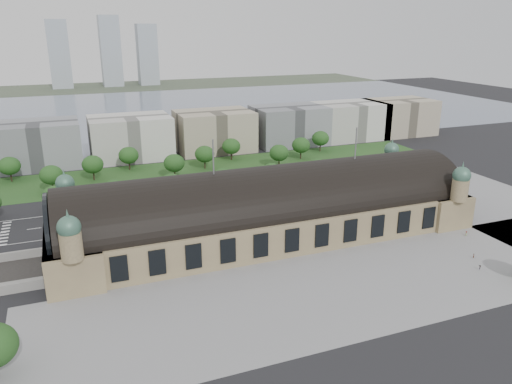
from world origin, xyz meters
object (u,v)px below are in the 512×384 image
object	(u,v)px
traffic_car_4	(256,200)
bus_mid	(244,206)
parked_car_0	(85,233)
parked_car_6	(202,217)
traffic_car_5	(298,189)
parked_car_1	(94,236)
traffic_car_6	(360,190)
bus_west	(221,206)
parked_car_5	(152,228)
traffic_car_3	(146,213)
parked_car_4	(161,222)
pedestrian_1	(474,256)
pedestrian_4	(480,268)
bus_east	(278,202)
traffic_car_2	(59,228)
parked_car_2	(136,226)
parked_car_3	(154,223)
traffic_car_1	(50,219)
pedestrian_0	(466,234)
petrol_station	(99,192)

from	to	relation	value
traffic_car_4	bus_mid	bearing A→B (deg)	-48.08
parked_car_0	parked_car_6	xyz separation A→B (m)	(44.39, 0.00, -0.17)
traffic_car_5	parked_car_1	world-z (taller)	traffic_car_5
traffic_car_6	bus_west	distance (m)	67.01
traffic_car_6	parked_car_5	world-z (taller)	traffic_car_6
traffic_car_3	parked_car_4	bearing A→B (deg)	-157.96
traffic_car_5	pedestrian_1	world-z (taller)	pedestrian_1
pedestrian_4	traffic_car_4	bearing A→B (deg)	-103.46
traffic_car_4	parked_car_4	distance (m)	45.15
traffic_car_4	parked_car_4	bearing A→B (deg)	-75.65
parked_car_5	bus_east	world-z (taller)	bus_east
traffic_car_4	parked_car_6	world-z (taller)	traffic_car_4
traffic_car_2	bus_mid	bearing A→B (deg)	84.13
traffic_car_2	parked_car_2	bearing A→B (deg)	70.75
parked_car_5	parked_car_4	bearing A→B (deg)	109.54
traffic_car_4	parked_car_3	xyz separation A→B (m)	(-46.45, -10.87, 0.14)
traffic_car_5	parked_car_3	bearing A→B (deg)	112.32
traffic_car_3	parked_car_5	world-z (taller)	traffic_car_3
traffic_car_1	bus_east	distance (m)	92.21
traffic_car_2	parked_car_1	world-z (taller)	traffic_car_2
traffic_car_1	pedestrian_0	size ratio (longest dim) A/B	2.29
parked_car_2	bus_east	world-z (taller)	bus_east
traffic_car_6	parked_car_2	bearing A→B (deg)	-82.53
parked_car_4	pedestrian_1	bearing A→B (deg)	25.35
parked_car_1	parked_car_6	world-z (taller)	parked_car_1
traffic_car_1	pedestrian_4	xyz separation A→B (m)	(125.84, -94.44, 0.15)
traffic_car_3	traffic_car_1	bearing A→B (deg)	85.32
traffic_car_4	parked_car_4	world-z (taller)	parked_car_4
petrol_station	bus_east	world-z (taller)	petrol_station
pedestrian_1	pedestrian_4	bearing A→B (deg)	-166.84
traffic_car_5	parked_car_1	bearing A→B (deg)	111.28
pedestrian_1	bus_mid	bearing A→B (deg)	82.76
traffic_car_4	parked_car_2	xyz separation A→B (m)	(-53.35, -10.87, 0.11)
parked_car_1	pedestrian_1	distance (m)	131.45
parked_car_1	parked_car_6	xyz separation A→B (m)	(41.41, 4.00, -0.00)
traffic_car_6	pedestrian_1	distance (m)	72.97
traffic_car_4	parked_car_1	size ratio (longest dim) A/B	0.84
parked_car_2	traffic_car_2	bearing A→B (deg)	-145.60
pedestrian_4	pedestrian_0	bearing A→B (deg)	-164.67
traffic_car_4	parked_car_3	world-z (taller)	parked_car_3
bus_mid	parked_car_1	bearing A→B (deg)	100.28
parked_car_0	parked_car_3	size ratio (longest dim) A/B	1.05
traffic_car_3	parked_car_5	xyz separation A→B (m)	(-0.85, -16.90, -0.10)
traffic_car_4	parked_car_2	size ratio (longest dim) A/B	0.73
parked_car_6	bus_west	world-z (taller)	bus_west
parked_car_1	bus_mid	world-z (taller)	bus_mid
parked_car_0	traffic_car_6	bearing A→B (deg)	57.72
traffic_car_5	bus_east	size ratio (longest dim) A/B	0.37
traffic_car_5	bus_west	size ratio (longest dim) A/B	0.38
parked_car_1	parked_car_2	world-z (taller)	parked_car_2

